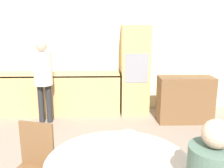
# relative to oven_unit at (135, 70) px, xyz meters

# --- Properties ---
(wall_back) EXTENTS (6.95, 0.05, 2.60)m
(wall_back) POSITION_rel_oven_unit_xyz_m (-0.55, 0.34, 0.34)
(wall_back) COLOR beige
(wall_back) RESTS_ON ground_plane
(kitchen_counter) EXTENTS (2.84, 0.60, 0.90)m
(kitchen_counter) POSITION_rel_oven_unit_xyz_m (-1.75, -0.01, -0.49)
(kitchen_counter) COLOR tan
(kitchen_counter) RESTS_ON ground_plane
(oven_unit) EXTENTS (0.59, 0.59, 1.92)m
(oven_unit) POSITION_rel_oven_unit_xyz_m (0.00, 0.00, 0.00)
(oven_unit) COLOR tan
(oven_unit) RESTS_ON ground_plane
(sideboard) EXTENTS (1.07, 0.45, 0.92)m
(sideboard) POSITION_rel_oven_unit_xyz_m (0.95, -0.56, -0.50)
(sideboard) COLOR brown
(sideboard) RESTS_ON ground_plane
(chair_far_left) EXTENTS (0.49, 0.49, 0.95)m
(chair_far_left) POSITION_rel_oven_unit_xyz_m (-1.39, -2.97, -0.43)
(chair_far_left) COLOR brown
(chair_far_left) RESTS_ON ground_plane
(person_standing) EXTENTS (0.35, 0.35, 1.63)m
(person_standing) POSITION_rel_oven_unit_xyz_m (-1.84, -0.52, 0.05)
(person_standing) COLOR #262628
(person_standing) RESTS_ON ground_plane
(bowl_near) EXTENTS (0.14, 0.14, 0.04)m
(bowl_near) POSITION_rel_oven_unit_xyz_m (-0.53, -3.35, -0.20)
(bowl_near) COLOR silver
(bowl_near) RESTS_ON dining_table
(bowl_centre) EXTENTS (0.16, 0.16, 0.05)m
(bowl_centre) POSITION_rel_oven_unit_xyz_m (-0.39, -2.80, -0.19)
(bowl_centre) COLOR white
(bowl_centre) RESTS_ON dining_table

